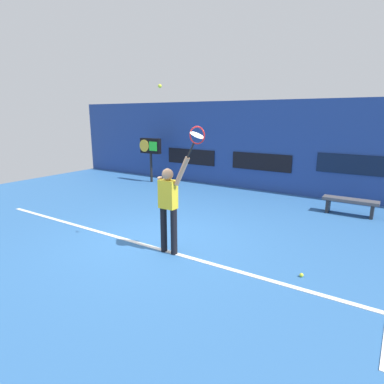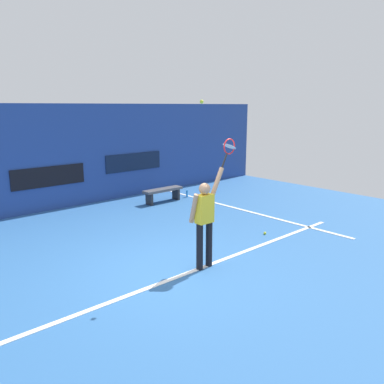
{
  "view_description": "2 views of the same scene",
  "coord_description": "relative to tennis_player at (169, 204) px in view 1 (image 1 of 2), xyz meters",
  "views": [
    {
      "loc": [
        4.22,
        -5.04,
        2.67
      ],
      "look_at": [
        0.71,
        0.3,
        1.14
      ],
      "focal_mm": 30.24,
      "sensor_mm": 36.0,
      "label": 1
    },
    {
      "loc": [
        -4.29,
        -5.36,
        3.1
      ],
      "look_at": [
        0.76,
        0.3,
        1.39
      ],
      "focal_mm": 35.86,
      "sensor_mm": 36.0,
      "label": 2
    }
  ],
  "objects": [
    {
      "name": "tennis_racket",
      "position": [
        0.63,
        -0.0,
        1.29
      ],
      "size": [
        0.42,
        0.27,
        0.62
      ],
      "color": "black"
    },
    {
      "name": "tennis_player",
      "position": [
        0.0,
        0.0,
        0.0
      ],
      "size": [
        0.74,
        0.31,
        1.95
      ],
      "color": "black",
      "rests_on": "ground_plane"
    },
    {
      "name": "sponsor_banner_portside",
      "position": [
        -3.56,
        6.13,
        0.01
      ],
      "size": [
        2.2,
        0.03,
        0.6
      ],
      "primitive_type": "cube",
      "color": "black"
    },
    {
      "name": "back_wall",
      "position": [
        -0.56,
        6.25,
        0.57
      ],
      "size": [
        18.0,
        0.2,
        3.17
      ],
      "primitive_type": "cube",
      "color": "navy",
      "rests_on": "ground_plane"
    },
    {
      "name": "sponsor_banner_center",
      "position": [
        -0.56,
        6.13,
        0.03
      ],
      "size": [
        2.2,
        0.03,
        0.6
      ],
      "primitive_type": "cube",
      "color": "black"
    },
    {
      "name": "court_bench",
      "position": [
        2.6,
        4.7,
        -0.67
      ],
      "size": [
        1.4,
        0.36,
        0.45
      ],
      "color": "#4C4C51",
      "rests_on": "ground_plane"
    },
    {
      "name": "tennis_ball",
      "position": [
        -0.12,
        -0.03,
        2.16
      ],
      "size": [
        0.07,
        0.07,
        0.07
      ],
      "primitive_type": "sphere",
      "color": "#CCE033"
    },
    {
      "name": "scoreboard_clock",
      "position": [
        -4.85,
        5.17,
        0.37
      ],
      "size": [
        0.96,
        0.2,
        1.77
      ],
      "color": "black",
      "rests_on": "ground_plane"
    },
    {
      "name": "court_baseline",
      "position": [
        -0.56,
        0.01,
        -1.0
      ],
      "size": [
        10.0,
        0.1,
        0.01
      ],
      "primitive_type": "cube",
      "color": "white",
      "rests_on": "ground_plane"
    },
    {
      "name": "sponsor_banner_starboard",
      "position": [
        2.44,
        6.13,
        0.18
      ],
      "size": [
        2.2,
        0.03,
        0.6
      ],
      "primitive_type": "cube",
      "color": "#0C1933"
    },
    {
      "name": "spare_ball",
      "position": [
        2.47,
        0.43,
        -0.98
      ],
      "size": [
        0.07,
        0.07,
        0.07
      ],
      "primitive_type": "sphere",
      "color": "#CCE033",
      "rests_on": "ground_plane"
    },
    {
      "name": "ground_plane",
      "position": [
        -0.56,
        0.29,
        -1.01
      ],
      "size": [
        18.0,
        18.0,
        0.0
      ],
      "primitive_type": "plane",
      "color": "#2D609E"
    }
  ]
}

